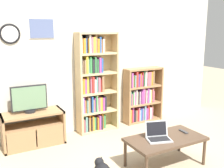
# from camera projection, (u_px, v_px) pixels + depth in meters

# --- Properties ---
(wall_back) EXTENTS (5.97, 0.09, 2.60)m
(wall_back) POSITION_uv_depth(u_px,v_px,m) (91.00, 62.00, 4.98)
(wall_back) COLOR beige
(wall_back) RESTS_ON ground_plane
(tv_stand) EXTENTS (0.99, 0.44, 0.57)m
(tv_stand) POSITION_uv_depth(u_px,v_px,m) (34.00, 129.00, 4.38)
(tv_stand) COLOR #9E754C
(tv_stand) RESTS_ON ground_plane
(television) EXTENTS (0.58, 0.18, 0.46)m
(television) POSITION_uv_depth(u_px,v_px,m) (29.00, 99.00, 4.30)
(television) COLOR black
(television) RESTS_ON tv_stand
(bookshelf_tall) EXTENTS (0.78, 0.29, 1.87)m
(bookshelf_tall) POSITION_uv_depth(u_px,v_px,m) (94.00, 84.00, 4.90)
(bookshelf_tall) COLOR tan
(bookshelf_tall) RESTS_ON ground_plane
(bookshelf_short) EXTENTS (0.85, 0.26, 1.14)m
(bookshelf_short) POSITION_uv_depth(u_px,v_px,m) (141.00, 96.00, 5.49)
(bookshelf_short) COLOR #9E754C
(bookshelf_short) RESTS_ON ground_plane
(coffee_table) EXTENTS (1.10, 0.59, 0.42)m
(coffee_table) POSITION_uv_depth(u_px,v_px,m) (165.00, 141.00, 3.69)
(coffee_table) COLOR #4C3828
(coffee_table) RESTS_ON ground_plane
(laptop) EXTENTS (0.39, 0.34, 0.24)m
(laptop) POSITION_uv_depth(u_px,v_px,m) (158.00, 135.00, 3.63)
(laptop) COLOR #B7BABC
(laptop) RESTS_ON coffee_table
(remote_near_laptop) EXTENTS (0.05, 0.16, 0.02)m
(remote_near_laptop) POSITION_uv_depth(u_px,v_px,m) (183.00, 131.00, 3.89)
(remote_near_laptop) COLOR #38383A
(remote_near_laptop) RESTS_ON coffee_table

